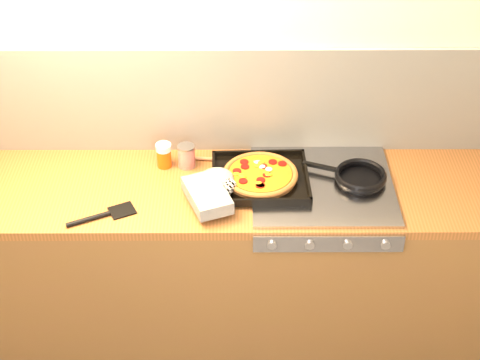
{
  "coord_description": "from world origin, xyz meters",
  "views": [
    {
      "loc": [
        0.09,
        -1.38,
        2.8
      ],
      "look_at": [
        0.1,
        1.08,
        0.95
      ],
      "focal_mm": 55.0,
      "sensor_mm": 36.0,
      "label": 1
    }
  ],
  "objects_px": {
    "pizza_on_tray": "(245,180)",
    "frying_pan": "(359,176)",
    "tomato_can": "(186,156)",
    "juice_glass": "(164,155)"
  },
  "relations": [
    {
      "from": "pizza_on_tray",
      "to": "tomato_can",
      "type": "height_order",
      "value": "tomato_can"
    },
    {
      "from": "tomato_can",
      "to": "pizza_on_tray",
      "type": "bearing_deg",
      "value": -32.02
    },
    {
      "from": "frying_pan",
      "to": "juice_glass",
      "type": "xyz_separation_m",
      "value": [
        -0.84,
        0.13,
        0.02
      ]
    },
    {
      "from": "tomato_can",
      "to": "juice_glass",
      "type": "height_order",
      "value": "juice_glass"
    },
    {
      "from": "pizza_on_tray",
      "to": "juice_glass",
      "type": "distance_m",
      "value": 0.39
    },
    {
      "from": "pizza_on_tray",
      "to": "frying_pan",
      "type": "bearing_deg",
      "value": 4.04
    },
    {
      "from": "pizza_on_tray",
      "to": "frying_pan",
      "type": "relative_size",
      "value": 1.41
    },
    {
      "from": "pizza_on_tray",
      "to": "tomato_can",
      "type": "relative_size",
      "value": 5.05
    },
    {
      "from": "frying_pan",
      "to": "juice_glass",
      "type": "height_order",
      "value": "juice_glass"
    },
    {
      "from": "pizza_on_tray",
      "to": "tomato_can",
      "type": "bearing_deg",
      "value": 147.98
    }
  ]
}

